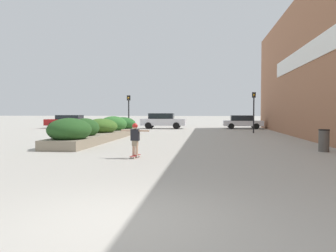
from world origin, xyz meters
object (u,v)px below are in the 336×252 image
car_center_left (242,122)px  traffic_light_right (254,105)px  skateboard (135,156)px  trash_bin (324,140)px  car_leftmost (68,121)px  skateboarder (135,136)px  car_center_right (163,121)px  traffic_light_left (129,107)px

car_center_left → traffic_light_right: size_ratio=1.20×
skateboard → car_center_left: size_ratio=0.17×
trash_bin → car_leftmost: (-20.23, 19.07, 0.27)m
car_leftmost → car_center_left: (18.82, 1.17, -0.03)m
car_center_left → trash_bin: bearing=4.0°
car_center_left → skateboarder: bearing=-15.6°
car_center_left → car_center_right: car_center_right is taller
car_leftmost → traffic_light_right: traffic_light_right is taller
traffic_light_left → car_center_left: bearing=33.3°
skateboard → trash_bin: trash_bin is taller
skateboard → trash_bin: 8.43m
car_center_right → trash_bin: bearing=26.9°
car_center_right → traffic_light_left: size_ratio=1.46×
car_center_left → car_leftmost: bearing=-86.4°
trash_bin → car_center_right: 21.79m
skateboarder → trash_bin: (7.88, 2.96, -0.35)m
traffic_light_left → skateboard: bearing=-75.5°
skateboarder → car_center_left: (6.48, 23.20, -0.11)m
skateboard → traffic_light_right: (6.61, 15.82, 2.26)m
car_center_right → skateboard: bearing=5.0°
car_center_right → skateboarder: bearing=5.0°
skateboarder → skateboard: bearing=-167.6°
car_leftmost → car_center_right: car_center_right is taller
skateboarder → trash_bin: 8.43m
car_center_left → traffic_light_right: (0.14, -7.38, 1.60)m
skateboarder → trash_bin: bearing=32.9°
skateboarder → car_center_left: 24.09m
traffic_light_right → skateboard: bearing=-112.7°
car_leftmost → traffic_light_left: 10.15m
car_leftmost → traffic_light_left: size_ratio=1.46×
trash_bin → skateboard: bearing=-159.4°
trash_bin → traffic_light_right: 13.05m
car_center_left → traffic_light_left: size_ratio=1.26×
car_center_left → car_center_right: size_ratio=0.86×
skateboard → car_leftmost: (-12.35, 22.03, 0.70)m
skateboarder → traffic_light_left: (-4.18, 16.19, 1.38)m
car_center_right → traffic_light_right: bearing=52.5°
skateboard → traffic_light_right: bearing=79.7°
skateboarder → car_leftmost: car_leftmost is taller
trash_bin → car_center_left: bearing=94.0°
trash_bin → traffic_light_left: (-12.06, 13.23, 1.73)m
skateboarder → traffic_light_left: traffic_light_left is taller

